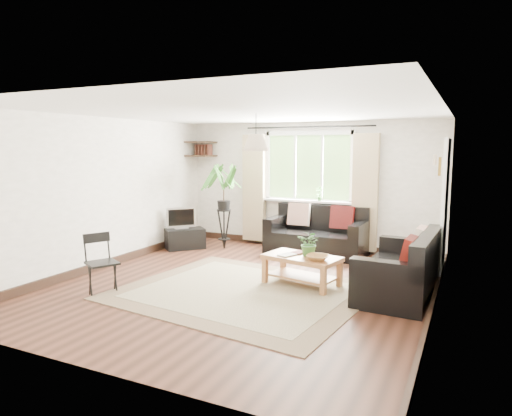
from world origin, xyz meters
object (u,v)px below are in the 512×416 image
at_px(sofa_right, 399,265).
at_px(coffee_table, 302,271).
at_px(sofa_back, 317,232).
at_px(palm_stand, 224,206).
at_px(tv_stand, 185,239).
at_px(folding_chair, 102,264).

relative_size(sofa_right, coffee_table, 1.64).
relative_size(sofa_back, palm_stand, 1.08).
xyz_separation_m(sofa_back, palm_stand, (-1.75, -0.29, 0.40)).
distance_m(tv_stand, palm_stand, 0.97).
distance_m(sofa_right, palm_stand, 3.74).
xyz_separation_m(sofa_right, palm_stand, (-3.43, 1.43, 0.41)).
bearing_deg(tv_stand, palm_stand, -20.83).
distance_m(coffee_table, palm_stand, 2.75).
distance_m(sofa_back, coffee_table, 1.94).
bearing_deg(sofa_back, tv_stand, -163.59).
bearing_deg(palm_stand, folding_chair, -92.31).
height_order(sofa_back, tv_stand, sofa_back).
xyz_separation_m(coffee_table, folding_chair, (-2.27, -1.45, 0.18)).
distance_m(sofa_right, folding_chair, 3.91).
relative_size(sofa_right, palm_stand, 1.04).
bearing_deg(coffee_table, palm_stand, 143.28).
height_order(tv_stand, palm_stand, palm_stand).
relative_size(sofa_right, folding_chair, 2.16).
relative_size(sofa_right, tv_stand, 2.37).
bearing_deg(coffee_table, sofa_right, 7.43).
relative_size(sofa_back, tv_stand, 2.45).
height_order(coffee_table, palm_stand, palm_stand).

